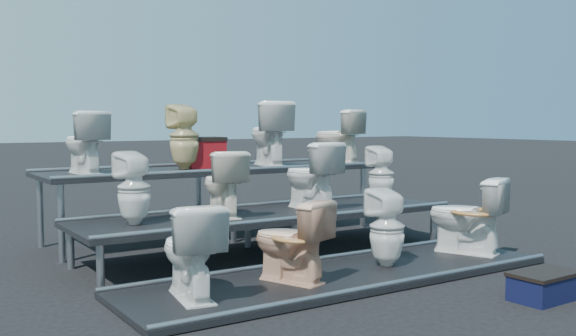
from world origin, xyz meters
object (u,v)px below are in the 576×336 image
toilet_3 (466,215)px  toilet_8 (84,143)px  toilet_5 (223,184)px  toilet_7 (381,174)px  toilet_10 (269,134)px  toilet_0 (190,250)px  toilet_11 (337,136)px  red_crate (204,154)px  toilet_6 (311,175)px  toilet_9 (184,137)px  toilet_1 (290,241)px  toilet_4 (134,188)px  toilet_2 (387,227)px  step_stool (545,288)px

toilet_3 → toilet_8: bearing=-61.1°
toilet_3 → toilet_5: size_ratio=1.17×
toilet_7 → toilet_10: bearing=-47.4°
toilet_8 → toilet_0: bearing=88.0°
toilet_10 → toilet_11: size_ratio=1.13×
toilet_7 → red_crate: size_ratio=1.47×
toilet_5 → toilet_6: (1.10, 0.00, 0.03)m
toilet_0 → toilet_9: (1.12, 2.60, 0.82)m
toilet_1 → red_crate: (0.48, 2.69, 0.61)m
toilet_9 → toilet_11: (2.32, 0.00, -0.03)m
toilet_4 → toilet_7: 3.09m
toilet_2 → toilet_5: 1.73m
step_stool → toilet_2: bearing=104.9°
toilet_2 → toilet_1: bearing=6.3°
toilet_3 → toilet_5: (-2.17, 1.30, 0.34)m
toilet_2 → step_stool: bearing=112.9°
toilet_7 → toilet_10: toilet_10 is taller
toilet_4 → red_crate: (1.40, 1.39, 0.22)m
toilet_8 → toilet_10: toilet_10 is taller
toilet_1 → step_stool: 2.10m
toilet_11 → toilet_8: bearing=-14.4°
toilet_1 → toilet_10: 3.07m
toilet_3 → red_crate: bearing=-79.5°
toilet_3 → toilet_4: 3.39m
toilet_7 → toilet_8: (-3.18, 1.30, 0.40)m
toilet_6 → toilet_2: bearing=85.2°
toilet_9 → red_crate: toilet_9 is taller
toilet_1 → red_crate: 2.80m
toilet_3 → toilet_11: 2.73m
toilet_0 → toilet_8: (-0.08, 2.60, 0.77)m
toilet_1 → toilet_4: toilet_4 is taller
toilet_10 → toilet_11: (1.12, 0.00, -0.05)m
toilet_3 → toilet_6: 1.73m
toilet_4 → step_stool: (2.44, -2.72, -0.71)m
toilet_3 → toilet_6: (-1.07, 1.30, 0.38)m
toilet_8 → toilet_9: bearing=176.3°
toilet_7 → toilet_11: (0.33, 1.30, 0.43)m
toilet_1 → toilet_3: 2.20m
toilet_8 → toilet_4: bearing=90.5°
toilet_3 → toilet_5: 2.56m
toilet_4 → toilet_10: toilet_10 is taller
toilet_0 → toilet_3: toilet_3 is taller
toilet_2 → step_stool: 1.52m
toilet_8 → toilet_9: (1.19, 0.00, 0.05)m
toilet_2 → toilet_9: 2.88m
toilet_2 → red_crate: (-0.62, 2.69, 0.60)m
toilet_9 → toilet_10: (1.20, 0.00, 0.02)m
toilet_1 → toilet_8: size_ratio=1.04×
toilet_11 → red_crate: size_ratio=1.59×
toilet_5 → toilet_8: (-1.04, 1.30, 0.40)m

